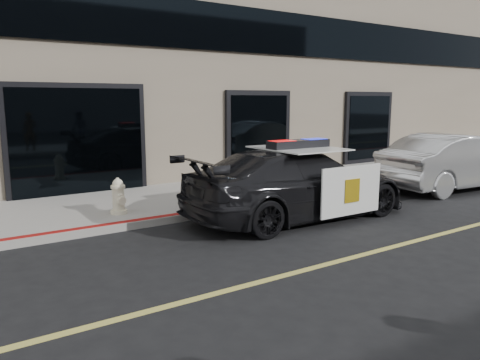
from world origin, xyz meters
TOP-DOWN VIEW (x-y plane):
  - ground at (0.00, 0.00)m, footprint 120.00×120.00m
  - sidewalk_n at (0.00, 5.25)m, footprint 60.00×3.50m
  - police_car at (2.27, 2.44)m, footprint 2.39×5.12m
  - silver_sedan at (7.99, 2.43)m, footprint 2.51×5.00m
  - fire_hydrant at (-0.96, 4.28)m, footprint 0.34×0.47m

SIDE VIEW (x-z plane):
  - ground at x=0.00m, z-range 0.00..0.00m
  - sidewalk_n at x=0.00m, z-range 0.00..0.15m
  - fire_hydrant at x=-0.96m, z-range 0.13..0.87m
  - police_car at x=2.27m, z-range -0.08..1.57m
  - silver_sedan at x=7.99m, z-range 0.00..1.55m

